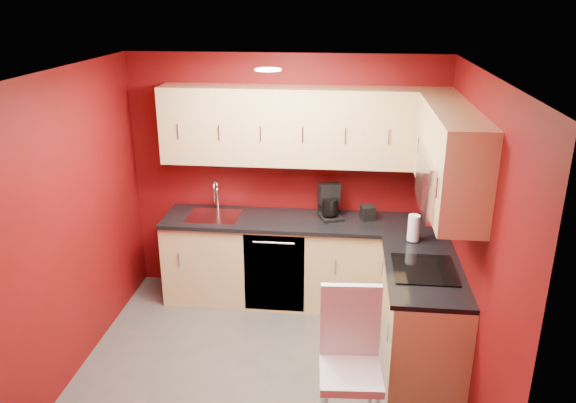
% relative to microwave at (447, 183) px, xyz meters
% --- Properties ---
extents(floor, '(3.20, 3.20, 0.00)m').
position_rel_microwave_xyz_m(floor, '(-1.39, -0.20, -1.66)').
color(floor, '#52504C').
rests_on(floor, ground).
extents(ceiling, '(3.20, 3.20, 0.00)m').
position_rel_microwave_xyz_m(ceiling, '(-1.39, -0.20, 0.84)').
color(ceiling, white).
rests_on(ceiling, wall_back).
extents(wall_back, '(3.20, 0.00, 3.20)m').
position_rel_microwave_xyz_m(wall_back, '(-1.39, 1.30, -0.41)').
color(wall_back, '#61090C').
rests_on(wall_back, floor).
extents(wall_front, '(3.20, 0.00, 3.20)m').
position_rel_microwave_xyz_m(wall_front, '(-1.39, -1.70, -0.41)').
color(wall_front, '#61090C').
rests_on(wall_front, floor).
extents(wall_left, '(0.00, 3.00, 3.00)m').
position_rel_microwave_xyz_m(wall_left, '(-2.99, -0.20, -0.41)').
color(wall_left, '#61090C').
rests_on(wall_left, floor).
extents(wall_right, '(0.00, 3.00, 3.00)m').
position_rel_microwave_xyz_m(wall_right, '(0.21, -0.20, -0.41)').
color(wall_right, '#61090C').
rests_on(wall_right, floor).
extents(base_cabinets_back, '(2.80, 0.60, 0.87)m').
position_rel_microwave_xyz_m(base_cabinets_back, '(-1.19, 1.00, -1.22)').
color(base_cabinets_back, tan).
rests_on(base_cabinets_back, floor).
extents(base_cabinets_right, '(0.60, 1.30, 0.87)m').
position_rel_microwave_xyz_m(base_cabinets_right, '(-0.09, 0.05, -1.22)').
color(base_cabinets_right, tan).
rests_on(base_cabinets_right, floor).
extents(countertop_back, '(2.80, 0.63, 0.04)m').
position_rel_microwave_xyz_m(countertop_back, '(-1.19, 0.99, -0.77)').
color(countertop_back, black).
rests_on(countertop_back, base_cabinets_back).
extents(countertop_right, '(0.63, 1.27, 0.04)m').
position_rel_microwave_xyz_m(countertop_right, '(-0.11, 0.04, -0.77)').
color(countertop_right, black).
rests_on(countertop_right, base_cabinets_right).
extents(upper_cabinets_back, '(2.80, 0.35, 0.75)m').
position_rel_microwave_xyz_m(upper_cabinets_back, '(-1.19, 1.13, 0.17)').
color(upper_cabinets_back, tan).
rests_on(upper_cabinets_back, wall_back).
extents(upper_cabinets_right, '(0.35, 1.55, 0.75)m').
position_rel_microwave_xyz_m(upper_cabinets_right, '(0.03, 0.24, 0.23)').
color(upper_cabinets_right, tan).
rests_on(upper_cabinets_right, wall_right).
extents(microwave, '(0.42, 0.76, 0.42)m').
position_rel_microwave_xyz_m(microwave, '(0.00, 0.00, 0.00)').
color(microwave, silver).
rests_on(microwave, upper_cabinets_right).
extents(cooktop, '(0.50, 0.55, 0.01)m').
position_rel_microwave_xyz_m(cooktop, '(-0.11, 0.00, -0.74)').
color(cooktop, black).
rests_on(cooktop, countertop_right).
extents(sink, '(0.52, 0.42, 0.35)m').
position_rel_microwave_xyz_m(sink, '(-2.09, 1.00, -0.72)').
color(sink, silver).
rests_on(sink, countertop_back).
extents(dishwasher_front, '(0.60, 0.02, 0.82)m').
position_rel_microwave_xyz_m(dishwasher_front, '(-1.44, 0.71, -1.22)').
color(dishwasher_front, black).
rests_on(dishwasher_front, base_cabinets_back).
extents(downlight, '(0.20, 0.20, 0.01)m').
position_rel_microwave_xyz_m(downlight, '(-1.39, 0.10, 0.82)').
color(downlight, white).
rests_on(downlight, ceiling).
extents(coffee_maker, '(0.29, 0.33, 0.34)m').
position_rel_microwave_xyz_m(coffee_maker, '(-0.91, 1.05, -0.58)').
color(coffee_maker, black).
rests_on(coffee_maker, countertop_back).
extents(napkin_holder, '(0.16, 0.16, 0.14)m').
position_rel_microwave_xyz_m(napkin_holder, '(-0.55, 1.07, -0.68)').
color(napkin_holder, black).
rests_on(napkin_holder, countertop_back).
extents(paper_towel, '(0.15, 0.15, 0.25)m').
position_rel_microwave_xyz_m(paper_towel, '(-0.15, 0.58, -0.63)').
color(paper_towel, white).
rests_on(paper_towel, countertop_right).
extents(dining_chair, '(0.47, 0.49, 1.09)m').
position_rel_microwave_xyz_m(dining_chair, '(-0.69, -0.84, -1.12)').
color(dining_chair, silver).
rests_on(dining_chair, floor).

